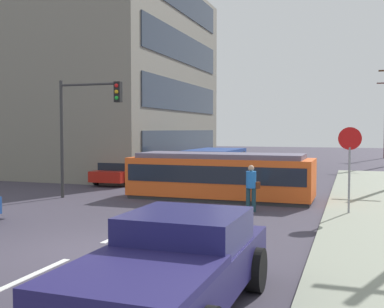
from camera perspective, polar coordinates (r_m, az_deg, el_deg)
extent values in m
plane|color=#3D3846|center=(20.95, 1.80, -5.08)|extent=(120.00, 120.00, 0.00)
cube|color=gray|center=(16.10, 21.30, -7.49)|extent=(3.20, 36.00, 0.14)
cube|color=silver|center=(10.34, -18.71, -13.68)|extent=(0.16, 2.40, 0.01)
cube|color=silver|center=(13.62, -8.26, -9.50)|extent=(0.16, 2.40, 0.01)
cube|color=silver|center=(17.21, -2.14, -6.84)|extent=(0.16, 2.40, 0.01)
cube|color=silver|center=(26.06, 5.25, -3.49)|extent=(0.16, 2.40, 0.01)
cube|color=silver|center=(31.89, 7.79, -2.32)|extent=(0.16, 2.40, 0.01)
cube|color=gray|center=(35.68, -14.38, 8.46)|extent=(17.39, 15.86, 12.80)
cube|color=#2D3847|center=(31.62, -0.92, 1.14)|extent=(0.06, 13.48, 1.92)
cube|color=#2D3847|center=(31.68, -0.92, 6.93)|extent=(0.06, 13.48, 1.92)
cube|color=#2D3847|center=(32.06, -0.93, 12.65)|extent=(0.06, 13.48, 1.92)
cube|color=#2D3847|center=(32.75, -0.93, 18.18)|extent=(0.06, 13.48, 1.92)
cube|color=#E8581F|center=(19.98, 3.45, -2.75)|extent=(7.73, 2.54, 1.59)
cube|color=#2D2D2D|center=(20.09, 3.44, -5.22)|extent=(7.57, 2.42, 0.15)
cube|color=#5B556B|center=(19.91, 3.45, -0.19)|extent=(6.95, 2.16, 0.20)
cube|color=#1E232D|center=(19.96, 3.45, -2.21)|extent=(7.42, 2.58, 0.70)
cube|color=navy|center=(26.82, 2.81, -1.04)|extent=(2.50, 5.14, 1.51)
cube|color=black|center=(24.40, 1.18, -0.91)|extent=(2.25, 0.12, 0.91)
cube|color=black|center=(26.81, 2.81, -0.46)|extent=(2.54, 4.37, 0.60)
cylinder|color=black|center=(25.30, 1.78, -2.66)|extent=(2.55, 0.90, 0.90)
cylinder|color=black|center=(28.45, 3.72, -2.04)|extent=(2.55, 0.90, 0.90)
cylinder|color=#1D3D46|center=(17.07, 6.82, -5.51)|extent=(0.16, 0.16, 0.85)
cylinder|color=#1D3D46|center=(17.03, 7.48, -5.53)|extent=(0.16, 0.16, 0.85)
cylinder|color=blue|center=(16.96, 7.16, -3.10)|extent=(0.36, 0.36, 0.60)
sphere|color=tan|center=(16.92, 7.17, -1.72)|extent=(0.22, 0.22, 0.22)
cube|color=#5D2914|center=(16.99, 7.92, -3.77)|extent=(0.20, 0.22, 0.24)
cube|color=navy|center=(7.69, -2.19, -14.17)|extent=(2.06, 5.02, 0.65)
cube|color=navy|center=(8.03, -0.73, -8.99)|extent=(1.92, 1.92, 0.55)
cube|color=navy|center=(6.37, -6.91, -14.22)|extent=(2.03, 2.27, 0.12)
cylinder|color=black|center=(9.46, -4.51, -12.60)|extent=(0.29, 0.80, 0.80)
cylinder|color=black|center=(8.87, 7.73, -13.69)|extent=(0.29, 0.80, 0.80)
cube|color=#AA1A10|center=(26.14, -8.23, -2.37)|extent=(1.86, 4.48, 0.55)
cube|color=black|center=(25.97, -8.39, -1.35)|extent=(1.70, 2.47, 0.40)
cylinder|color=black|center=(27.76, -8.67, -2.46)|extent=(0.22, 0.64, 0.64)
cylinder|color=black|center=(26.98, -5.21, -2.60)|extent=(0.22, 0.64, 0.64)
cylinder|color=black|center=(25.42, -11.44, -2.99)|extent=(0.22, 0.64, 0.64)
cylinder|color=black|center=(24.56, -7.73, -3.16)|extent=(0.22, 0.64, 0.64)
cube|color=black|center=(31.41, -3.15, -1.44)|extent=(1.79, 4.14, 0.55)
cube|color=black|center=(31.23, -3.25, -0.60)|extent=(1.63, 2.29, 0.40)
cylinder|color=black|center=(32.89, -3.78, -1.59)|extent=(0.23, 0.64, 0.64)
cylinder|color=black|center=(32.28, -0.91, -1.67)|extent=(0.23, 0.64, 0.64)
cylinder|color=black|center=(30.62, -5.50, -1.93)|extent=(0.23, 0.64, 0.64)
cylinder|color=black|center=(29.96, -2.46, -2.03)|extent=(0.23, 0.64, 0.64)
cylinder|color=gray|center=(16.67, 18.49, -3.02)|extent=(0.07, 0.07, 2.20)
cylinder|color=red|center=(16.59, 18.57, 1.79)|extent=(0.76, 0.04, 0.76)
cylinder|color=#333333|center=(20.98, -15.48, 1.71)|extent=(0.14, 0.14, 5.02)
cylinder|color=#333333|center=(20.33, -12.37, 8.23)|extent=(2.72, 0.10, 0.10)
cube|color=black|center=(19.64, -8.94, 7.43)|extent=(0.28, 0.24, 0.84)
sphere|color=red|center=(19.54, -9.13, 8.18)|extent=(0.16, 0.16, 0.16)
sphere|color=gold|center=(19.52, -9.12, 7.45)|extent=(0.16, 0.16, 0.16)
sphere|color=green|center=(19.50, -9.11, 6.72)|extent=(0.16, 0.16, 0.16)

